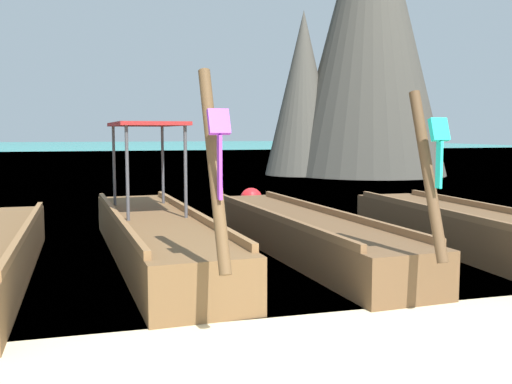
# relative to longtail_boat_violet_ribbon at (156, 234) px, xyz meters

# --- Properties ---
(sea_water) EXTENTS (120.00, 120.00, 0.00)m
(sea_water) POSITION_rel_longtail_boat_violet_ribbon_xyz_m (1.25, 56.79, -0.38)
(sea_water) COLOR teal
(sea_water) RESTS_ON ground
(longtail_boat_violet_ribbon) EXTENTS (1.60, 7.12, 2.58)m
(longtail_boat_violet_ribbon) POSITION_rel_longtail_boat_violet_ribbon_xyz_m (0.00, 0.00, 0.00)
(longtail_boat_violet_ribbon) COLOR brown
(longtail_boat_violet_ribbon) RESTS_ON ground
(longtail_boat_turquoise_ribbon) EXTENTS (1.53, 6.89, 2.41)m
(longtail_boat_turquoise_ribbon) POSITION_rel_longtail_boat_violet_ribbon_xyz_m (2.32, -0.16, -0.07)
(longtail_boat_turquoise_ribbon) COLOR brown
(longtail_boat_turquoise_ribbon) RESTS_ON ground
(longtail_boat_red_ribbon) EXTENTS (1.31, 7.05, 2.62)m
(longtail_boat_red_ribbon) POSITION_rel_longtail_boat_violet_ribbon_xyz_m (4.97, -1.22, -0.05)
(longtail_boat_red_ribbon) COLOR brown
(longtail_boat_red_ribbon) RESTS_ON ground
(karst_rock) EXTENTS (8.22, 7.10, 13.90)m
(karst_rock) POSITION_rel_longtail_boat_violet_ribbon_xyz_m (11.16, 15.70, 6.22)
(karst_rock) COLOR #47443D
(karst_rock) RESTS_ON ground
(mooring_buoy_near) EXTENTS (0.56, 0.56, 0.56)m
(mooring_buoy_near) POSITION_rel_longtail_boat_violet_ribbon_xyz_m (2.94, 5.08, -0.10)
(mooring_buoy_near) COLOR red
(mooring_buoy_near) RESTS_ON sea_water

